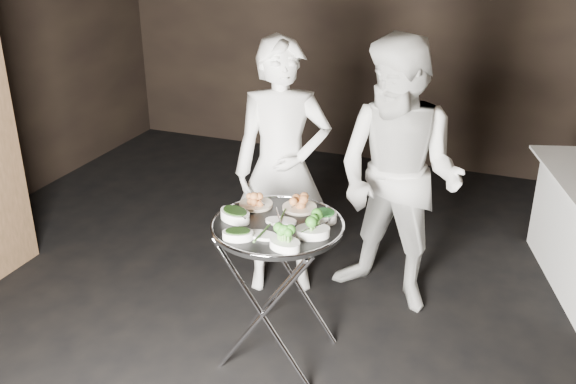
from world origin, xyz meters
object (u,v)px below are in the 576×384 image
(waiter_left, at_px, (282,169))
(serving_tray, at_px, (278,225))
(waiter_right, at_px, (398,178))
(tray_stand, at_px, (278,285))

(waiter_left, bearing_deg, serving_tray, -92.18)
(waiter_left, relative_size, waiter_right, 0.97)
(tray_stand, height_order, serving_tray, serving_tray)
(waiter_right, bearing_deg, waiter_left, -159.20)
(serving_tray, bearing_deg, waiter_right, 59.51)
(waiter_left, distance_m, waiter_right, 0.72)
(serving_tray, bearing_deg, waiter_left, 109.75)
(tray_stand, bearing_deg, waiter_right, 59.51)
(tray_stand, distance_m, waiter_right, 0.99)
(waiter_left, height_order, waiter_right, waiter_right)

